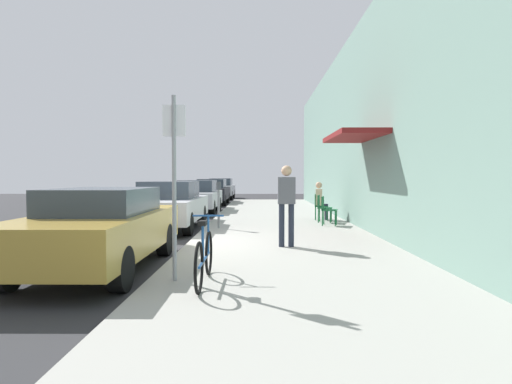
% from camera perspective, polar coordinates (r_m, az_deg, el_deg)
% --- Properties ---
extents(ground_plane, '(60.00, 60.00, 0.00)m').
position_cam_1_polar(ground_plane, '(9.68, -9.15, -7.40)').
color(ground_plane, '#2D2D30').
extents(sidewalk_slab, '(4.50, 32.00, 0.12)m').
position_cam_1_polar(sidewalk_slab, '(11.54, 3.67, -5.55)').
color(sidewalk_slab, '#9E9B93').
rests_on(sidewalk_slab, ground_plane).
extents(building_facade, '(1.40, 32.00, 6.09)m').
position_cam_1_polar(building_facade, '(11.91, 15.44, 9.01)').
color(building_facade, gray).
rests_on(building_facade, ground_plane).
extents(parked_car_0, '(1.80, 4.40, 1.39)m').
position_cam_1_polar(parked_car_0, '(7.69, -20.15, -4.46)').
color(parked_car_0, '#A58433').
rests_on(parked_car_0, ground_plane).
extents(parked_car_1, '(1.80, 4.40, 1.45)m').
position_cam_1_polar(parked_car_1, '(13.03, -11.55, -1.69)').
color(parked_car_1, '#B7B7BC').
rests_on(parked_car_1, ground_plane).
extents(parked_car_2, '(1.80, 4.40, 1.43)m').
position_cam_1_polar(parked_car_2, '(18.82, -7.85, -0.55)').
color(parked_car_2, '#B7B7BC').
rests_on(parked_car_2, ground_plane).
extents(parked_car_3, '(1.80, 4.40, 1.45)m').
position_cam_1_polar(parked_car_3, '(24.55, -5.92, 0.09)').
color(parked_car_3, black).
rests_on(parked_car_3, ground_plane).
extents(parked_car_4, '(1.80, 4.40, 1.47)m').
position_cam_1_polar(parked_car_4, '(30.44, -4.70, 0.48)').
color(parked_car_4, '#B7B7BC').
rests_on(parked_car_4, ground_plane).
extents(parking_meter, '(0.12, 0.10, 1.32)m').
position_cam_1_polar(parking_meter, '(12.11, -5.03, -1.26)').
color(parking_meter, slate).
rests_on(parking_meter, sidewalk_slab).
extents(street_sign, '(0.32, 0.06, 2.60)m').
position_cam_1_polar(street_sign, '(6.07, -10.92, 2.54)').
color(street_sign, gray).
rests_on(street_sign, sidewalk_slab).
extents(bicycle_0, '(0.46, 1.71, 0.90)m').
position_cam_1_polar(bicycle_0, '(5.93, -6.95, -8.71)').
color(bicycle_0, black).
rests_on(bicycle_0, sidewalk_slab).
extents(cafe_chair_0, '(0.54, 0.54, 0.87)m').
position_cam_1_polar(cafe_chair_0, '(13.00, 9.48, -2.21)').
color(cafe_chair_0, '#14592D').
rests_on(cafe_chair_0, sidewalk_slab).
extents(cafe_chair_1, '(0.54, 0.54, 0.87)m').
position_cam_1_polar(cafe_chair_1, '(13.87, 8.90, -1.95)').
color(cafe_chair_1, '#14592D').
rests_on(cafe_chair_1, sidewalk_slab).
extents(cafe_chair_2, '(0.49, 0.49, 0.87)m').
position_cam_1_polar(cafe_chair_2, '(14.67, 8.42, -1.73)').
color(cafe_chair_2, '#14592D').
rests_on(cafe_chair_2, sidewalk_slab).
extents(seated_patron_2, '(0.46, 0.40, 1.29)m').
position_cam_1_polar(seated_patron_2, '(14.66, 8.66, -0.98)').
color(seated_patron_2, '#232838').
rests_on(seated_patron_2, sidewalk_slab).
extents(pedestrian_standing, '(0.36, 0.22, 1.70)m').
position_cam_1_polar(pedestrian_standing, '(8.88, 4.11, -0.95)').
color(pedestrian_standing, '#232838').
rests_on(pedestrian_standing, sidewalk_slab).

